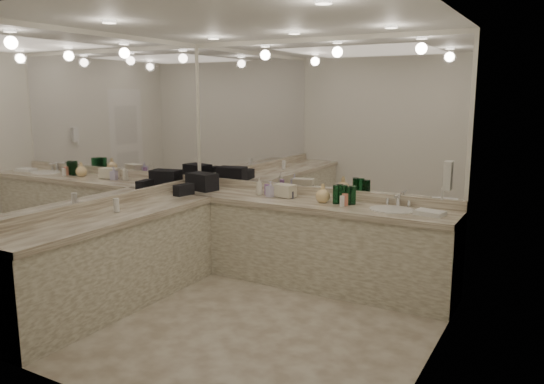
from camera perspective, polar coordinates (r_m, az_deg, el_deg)
The scene contains 36 objects.
floor at distance 4.89m, azimuth -3.04°, elevation -13.79°, with size 3.20×3.20×0.00m, color beige.
ceiling at distance 4.50m, azimuth -3.38°, elevation 18.04°, with size 3.20×3.20×0.00m, color white.
wall_back at distance 5.82m, azimuth 4.79°, elevation 3.46°, with size 3.20×0.02×2.60m, color silver.
wall_left at distance 5.53m, azimuth -17.32°, elevation 2.66°, with size 0.02×3.00×2.60m, color silver.
wall_right at distance 3.90m, azimuth 17.01°, elevation -0.43°, with size 0.02×3.00×2.60m, color silver.
vanity_back_base at distance 5.73m, azimuth 3.40°, elevation -5.63°, with size 3.20×0.60×0.84m, color beige.
vanity_back_top at distance 5.61m, azimuth 3.40°, elevation -1.23°, with size 3.20×0.64×0.06m, color beige.
vanity_left_base at distance 5.31m, azimuth -16.92°, elevation -7.40°, with size 0.60×2.40×0.84m, color beige.
vanity_left_top at distance 5.18m, azimuth -17.10°, elevation -2.67°, with size 0.64×2.42×0.06m, color beige.
backsplash_back at distance 5.85m, azimuth 4.66°, elevation 0.04°, with size 3.20×0.04×0.10m, color beige.
backsplash_left at distance 5.57m, azimuth -16.98°, elevation -0.92°, with size 0.04×3.00×0.10m, color beige.
mirror_back at distance 5.77m, azimuth 4.82°, elevation 8.13°, with size 3.12×0.01×1.55m, color white.
mirror_left at distance 5.48m, azimuth -17.50°, elevation 7.57°, with size 0.01×2.92×1.55m, color white.
sink at distance 5.28m, azimuth 12.76°, elevation -1.95°, with size 0.44×0.44×0.03m, color white.
faucet at distance 5.46m, azimuth 13.43°, elevation -0.76°, with size 0.24×0.16×0.14m, color silver.
wall_phone at distance 4.58m, azimuth 18.42°, elevation 1.68°, with size 0.06×0.10×0.24m, color white.
door at distance 3.49m, azimuth 14.77°, elevation -5.82°, with size 0.02×0.82×2.10m, color white.
black_toiletry_bag at distance 6.25m, azimuth -7.53°, elevation 1.10°, with size 0.35×0.22×0.20m, color black.
black_bag_spill at distance 5.97m, azimuth -9.47°, elevation 0.26°, with size 0.10×0.23×0.13m, color black.
cream_cosmetic_case at distance 5.77m, azimuth 1.37°, elevation 0.08°, with size 0.23×0.14×0.13m, color beige.
hand_towel at distance 5.14m, azimuth 16.61°, elevation -2.15°, with size 0.26×0.18×0.04m, color white.
lotion_left at distance 5.24m, azimuth -16.41°, elevation -1.42°, with size 0.06×0.06×0.13m, color white.
soap_bottle_a at distance 5.90m, azimuth -1.38°, elevation 0.61°, with size 0.07×0.07×0.19m, color silver.
soap_bottle_b at distance 5.79m, azimuth -0.17°, elevation 0.33°, with size 0.08×0.08×0.18m, color silver.
soap_bottle_c at distance 5.52m, azimuth 5.49°, elevation -0.12°, with size 0.15×0.15×0.19m, color #FBD691.
green_bottle_0 at distance 5.46m, azimuth 6.89°, elevation -0.26°, with size 0.07×0.07×0.19m, color #145629.
green_bottle_1 at distance 5.46m, azimuth 8.64°, elevation -0.33°, with size 0.07×0.07×0.19m, color #145629.
green_bottle_2 at distance 5.49m, azimuth 7.31°, elevation -0.19°, with size 0.07×0.07×0.20m, color #145629.
green_bottle_3 at distance 5.46m, azimuth 7.77°, elevation -0.28°, with size 0.06×0.06×0.20m, color #145629.
green_bottle_4 at distance 5.44m, azimuth 8.19°, elevation -0.40°, with size 0.07×0.07×0.18m, color #145629.
amenity_bottle_0 at distance 5.36m, azimuth 7.54°, elevation -0.97°, with size 0.05×0.05×0.11m, color white.
amenity_bottle_1 at distance 6.20m, azimuth -7.36°, elevation 0.76°, with size 0.05×0.05×0.14m, color #E57F66.
amenity_bottle_2 at distance 5.72m, azimuth 2.04°, elevation -0.30°, with size 0.06×0.06×0.08m, color #3F3F4C.
amenity_bottle_3 at distance 5.94m, azimuth -0.57°, elevation 0.30°, with size 0.05×0.05×0.12m, color #9966B2.
amenity_bottle_4 at distance 5.39m, azimuth 7.86°, elevation -0.82°, with size 0.06×0.06×0.12m, color #E57F66.
amenity_bottle_5 at distance 5.73m, azimuth 1.36°, elevation -0.03°, with size 0.05×0.05×0.12m, color #E0B28C.
Camera 1 is at (2.41, -3.75, 2.01)m, focal length 35.00 mm.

